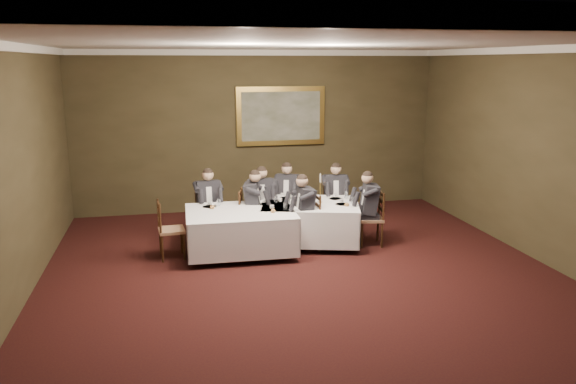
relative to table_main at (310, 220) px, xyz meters
name	(u,v)px	position (x,y,z in m)	size (l,w,h in m)	color
ground	(316,295)	(-0.50, -2.27, -0.45)	(10.00, 10.00, 0.00)	black
ceiling	(319,42)	(-0.50, -2.27, 3.05)	(8.00, 10.00, 0.10)	silver
back_wall	(258,131)	(-0.50, 2.73, 1.30)	(8.00, 0.10, 3.50)	#352E1A
front_wall	(575,363)	(-0.50, -7.27, 1.30)	(8.00, 0.10, 3.50)	#352E1A
right_wall	(574,164)	(3.50, -2.27, 1.30)	(0.10, 10.00, 3.50)	#352E1A
crown_molding	(319,47)	(-0.50, -2.27, 2.99)	(8.00, 10.00, 0.12)	white
table_main	(310,220)	(0.00, 0.00, 0.00)	(2.02, 1.73, 0.67)	black
table_second	(240,228)	(-1.32, -0.27, 0.00)	(1.89, 1.45, 0.67)	black
chair_main_backleft	(288,215)	(-0.21, 0.98, -0.17)	(0.57, 0.56, 1.00)	#866244
diner_main_backleft	(288,204)	(-0.22, 0.97, 0.06)	(0.56, 0.60, 1.35)	black
chair_main_backright	(334,216)	(0.68, 0.74, -0.17)	(0.50, 0.48, 1.00)	#866244
diner_main_backright	(335,205)	(0.68, 0.72, 0.06)	(0.47, 0.54, 1.35)	black
chair_main_endleft	(251,228)	(-1.06, 0.29, -0.17)	(0.51, 0.53, 1.00)	#866244
diner_main_endleft	(251,216)	(-1.04, 0.29, 0.06)	(0.56, 0.50, 1.35)	black
chair_main_endright	(371,229)	(1.06, -0.29, -0.17)	(0.49, 0.51, 1.00)	#866244
diner_main_endright	(371,217)	(1.04, -0.29, 0.06)	(0.54, 0.48, 1.35)	black
chair_sec_backleft	(209,224)	(-1.79, 0.70, -0.17)	(0.49, 0.47, 1.00)	#866244
diner_sec_backleft	(208,212)	(-1.79, 0.69, 0.06)	(0.45, 0.52, 1.35)	black
chair_sec_backright	(261,221)	(-0.80, 0.67, -0.17)	(0.45, 0.43, 1.00)	#866244
diner_sec_backright	(261,210)	(-0.80, 0.66, 0.06)	(0.43, 0.49, 1.35)	black
chair_sec_endright	(307,234)	(-0.14, -0.29, -0.17)	(0.45, 0.47, 1.00)	#866244
diner_sec_endright	(306,221)	(-0.16, -0.29, 0.06)	(0.50, 0.44, 1.35)	black
chair_sec_endleft	(171,242)	(-2.49, -0.24, -0.17)	(0.46, 0.47, 1.00)	#866244
centerpiece	(310,196)	(-0.01, 0.00, 0.45)	(0.25, 0.21, 0.27)	#2D5926
candlestick	(320,192)	(0.18, 0.02, 0.51)	(0.08, 0.08, 0.54)	gold
place_setting_table_main	(288,196)	(-0.30, 0.50, 0.35)	(0.33, 0.31, 0.14)	white
place_setting_table_second	(212,204)	(-1.75, 0.16, 0.35)	(0.33, 0.31, 0.14)	white
painting	(281,116)	(0.00, 2.66, 1.63)	(1.97, 0.09, 1.28)	gold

